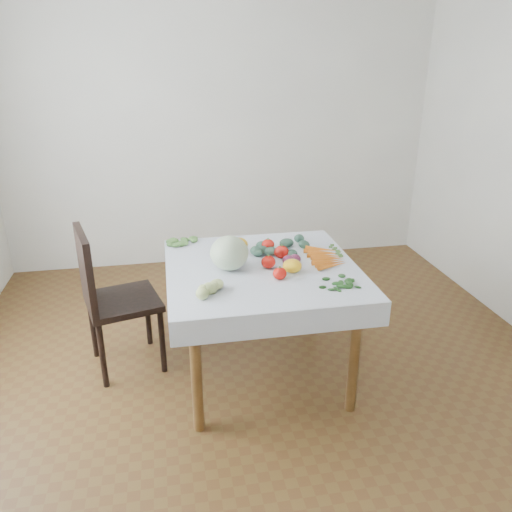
{
  "coord_description": "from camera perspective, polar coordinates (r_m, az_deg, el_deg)",
  "views": [
    {
      "loc": [
        -0.54,
        -2.66,
        1.94
      ],
      "look_at": [
        -0.03,
        0.02,
        0.82
      ],
      "focal_mm": 35.0,
      "sensor_mm": 36.0,
      "label": 1
    }
  ],
  "objects": [
    {
      "name": "cabbage",
      "position": [
        2.9,
        -3.07,
        0.34
      ],
      "size": [
        0.28,
        0.28,
        0.2
      ],
      "primitive_type": "ellipsoid",
      "rotation": [
        0.0,
        0.0,
        -0.32
      ],
      "color": "#AFC3A3",
      "rests_on": "tablecloth"
    },
    {
      "name": "ground",
      "position": [
        3.34,
        0.64,
        -13.23
      ],
      "size": [
        4.0,
        4.0,
        0.0
      ],
      "primitive_type": "plane",
      "color": "brown"
    },
    {
      "name": "heirloom_front",
      "position": [
        2.88,
        4.16,
        -1.13
      ],
      "size": [
        0.12,
        0.12,
        0.08
      ],
      "primitive_type": "ellipsoid",
      "rotation": [
        0.0,
        0.0,
        0.1
      ],
      "color": "yellow",
      "rests_on": "tablecloth"
    },
    {
      "name": "tomatillo_cluster",
      "position": [
        2.63,
        -5.12,
        -3.84
      ],
      "size": [
        0.16,
        0.12,
        0.05
      ],
      "color": "#B0BE6D",
      "rests_on": "tablecloth"
    },
    {
      "name": "onion_a",
      "position": [
        2.98,
        3.73,
        -0.51
      ],
      "size": [
        0.09,
        0.09,
        0.06
      ],
      "primitive_type": "ellipsoid",
      "rotation": [
        0.0,
        0.0,
        -0.26
      ],
      "color": "#541834",
      "rests_on": "tablecloth"
    },
    {
      "name": "table",
      "position": [
        3.0,
        0.69,
        -3.03
      ],
      "size": [
        1.0,
        1.0,
        0.75
      ],
      "color": "brown",
      "rests_on": "ground"
    },
    {
      "name": "onion_b",
      "position": [
        3.0,
        4.48,
        -0.34
      ],
      "size": [
        0.08,
        0.08,
        0.06
      ],
      "primitive_type": "ellipsoid",
      "rotation": [
        0.0,
        0.0,
        0.15
      ],
      "color": "#541834",
      "rests_on": "tablecloth"
    },
    {
      "name": "tomato_c",
      "position": [
        2.79,
        2.73,
        -2.01
      ],
      "size": [
        0.09,
        0.09,
        0.07
      ],
      "primitive_type": "ellipsoid",
      "rotation": [
        0.0,
        0.0,
        0.11
      ],
      "color": "red",
      "rests_on": "tablecloth"
    },
    {
      "name": "tomato_b",
      "position": [
        3.2,
        1.38,
        1.31
      ],
      "size": [
        0.09,
        0.09,
        0.07
      ],
      "primitive_type": "ellipsoid",
      "rotation": [
        0.0,
        0.0,
        -0.14
      ],
      "color": "red",
      "rests_on": "tablecloth"
    },
    {
      "name": "carrot_bunch",
      "position": [
        3.09,
        7.97,
        -0.14
      ],
      "size": [
        0.2,
        0.36,
        0.03
      ],
      "color": "orange",
      "rests_on": "tablecloth"
    },
    {
      "name": "basil_bunch",
      "position": [
        2.78,
        9.08,
        -3.06
      ],
      "size": [
        0.23,
        0.18,
        0.01
      ],
      "color": "#174919",
      "rests_on": "tablecloth"
    },
    {
      "name": "dill_bunch",
      "position": [
        3.31,
        -8.63,
        1.33
      ],
      "size": [
        0.22,
        0.2,
        0.02
      ],
      "color": "#4B7D39",
      "rests_on": "tablecloth"
    },
    {
      "name": "kale_bunch",
      "position": [
        3.19,
        2.71,
        0.95
      ],
      "size": [
        0.36,
        0.3,
        0.05
      ],
      "color": "#345544",
      "rests_on": "tablecloth"
    },
    {
      "name": "heirloom_back",
      "position": [
        3.19,
        -2.01,
        1.35
      ],
      "size": [
        0.15,
        0.15,
        0.08
      ],
      "primitive_type": "ellipsoid",
      "rotation": [
        0.0,
        0.0,
        -0.26
      ],
      "color": "yellow",
      "rests_on": "tablecloth"
    },
    {
      "name": "back_wall",
      "position": [
        4.73,
        -4.17,
        15.1
      ],
      "size": [
        4.0,
        0.04,
        2.7
      ],
      "primitive_type": "cube",
      "color": "beige",
      "rests_on": "ground"
    },
    {
      "name": "tomato_a",
      "position": [
        2.93,
        1.43,
        -0.7
      ],
      "size": [
        0.11,
        0.11,
        0.07
      ],
      "primitive_type": "ellipsoid",
      "rotation": [
        0.0,
        0.0,
        0.35
      ],
      "color": "red",
      "rests_on": "tablecloth"
    },
    {
      "name": "tomato_d",
      "position": [
        3.08,
        2.94,
        0.46
      ],
      "size": [
        0.11,
        0.11,
        0.08
      ],
      "primitive_type": "ellipsoid",
      "rotation": [
        0.0,
        0.0,
        -0.26
      ],
      "color": "red",
      "rests_on": "tablecloth"
    },
    {
      "name": "tablecloth",
      "position": [
        2.96,
        0.7,
        -1.29
      ],
      "size": [
        1.12,
        1.12,
        0.01
      ],
      "primitive_type": "cube",
      "color": "white",
      "rests_on": "table"
    },
    {
      "name": "chair",
      "position": [
        3.25,
        -16.65,
        -3.96
      ],
      "size": [
        0.53,
        0.53,
        0.96
      ],
      "color": "black",
      "rests_on": "ground"
    }
  ]
}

